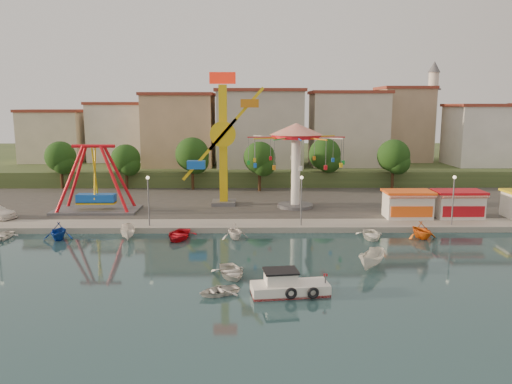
{
  "coord_description": "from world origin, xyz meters",
  "views": [
    {
      "loc": [
        2.66,
        -38.27,
        13.1
      ],
      "look_at": [
        3.25,
        14.0,
        4.0
      ],
      "focal_mm": 35.0,
      "sensor_mm": 36.0,
      "label": 1
    }
  ],
  "objects_px": {
    "skiff": "(372,259)",
    "rowboat_a": "(231,272)",
    "pirate_ship_ride": "(95,180)",
    "wave_swinger": "(296,146)",
    "cabin_motorboat": "(288,287)",
    "kamikaze_tower": "(226,143)"
  },
  "relations": [
    {
      "from": "pirate_ship_ride",
      "to": "skiff",
      "type": "distance_m",
      "value": 34.66
    },
    {
      "from": "pirate_ship_ride",
      "to": "wave_swinger",
      "type": "xyz_separation_m",
      "value": [
        23.95,
        2.09,
        3.8
      ]
    },
    {
      "from": "pirate_ship_ride",
      "to": "cabin_motorboat",
      "type": "distance_m",
      "value": 33.1
    },
    {
      "from": "wave_swinger",
      "to": "cabin_motorboat",
      "type": "height_order",
      "value": "wave_swinger"
    },
    {
      "from": "pirate_ship_ride",
      "to": "cabin_motorboat",
      "type": "relative_size",
      "value": 1.78
    },
    {
      "from": "skiff",
      "to": "rowboat_a",
      "type": "bearing_deg",
      "value": -137.09
    },
    {
      "from": "wave_swinger",
      "to": "skiff",
      "type": "bearing_deg",
      "value": -78.86
    },
    {
      "from": "rowboat_a",
      "to": "skiff",
      "type": "bearing_deg",
      "value": -6.81
    },
    {
      "from": "wave_swinger",
      "to": "rowboat_a",
      "type": "height_order",
      "value": "wave_swinger"
    },
    {
      "from": "wave_swinger",
      "to": "skiff",
      "type": "height_order",
      "value": "wave_swinger"
    },
    {
      "from": "pirate_ship_ride",
      "to": "cabin_motorboat",
      "type": "bearing_deg",
      "value": -50.29
    },
    {
      "from": "rowboat_a",
      "to": "wave_swinger",
      "type": "bearing_deg",
      "value": 57.52
    },
    {
      "from": "skiff",
      "to": "wave_swinger",
      "type": "bearing_deg",
      "value": 135.05
    },
    {
      "from": "kamikaze_tower",
      "to": "skiff",
      "type": "height_order",
      "value": "kamikaze_tower"
    },
    {
      "from": "cabin_motorboat",
      "to": "skiff",
      "type": "bearing_deg",
      "value": 29.73
    },
    {
      "from": "pirate_ship_ride",
      "to": "kamikaze_tower",
      "type": "distance_m",
      "value": 16.29
    },
    {
      "from": "kamikaze_tower",
      "to": "skiff",
      "type": "distance_m",
      "value": 27.78
    },
    {
      "from": "cabin_motorboat",
      "to": "skiff",
      "type": "height_order",
      "value": "cabin_motorboat"
    },
    {
      "from": "rowboat_a",
      "to": "skiff",
      "type": "distance_m",
      "value": 11.53
    },
    {
      "from": "pirate_ship_ride",
      "to": "cabin_motorboat",
      "type": "xyz_separation_m",
      "value": [
        21.0,
        -25.29,
        -3.89
      ]
    },
    {
      "from": "pirate_ship_ride",
      "to": "cabin_motorboat",
      "type": "height_order",
      "value": "pirate_ship_ride"
    },
    {
      "from": "pirate_ship_ride",
      "to": "skiff",
      "type": "height_order",
      "value": "pirate_ship_ride"
    }
  ]
}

